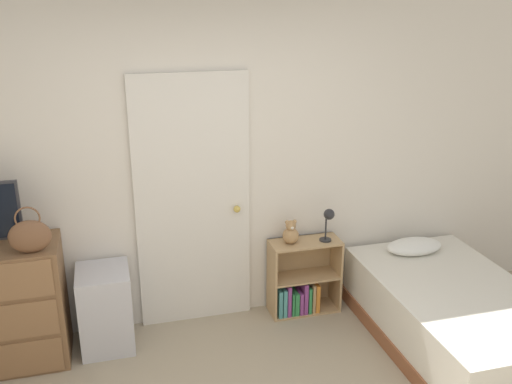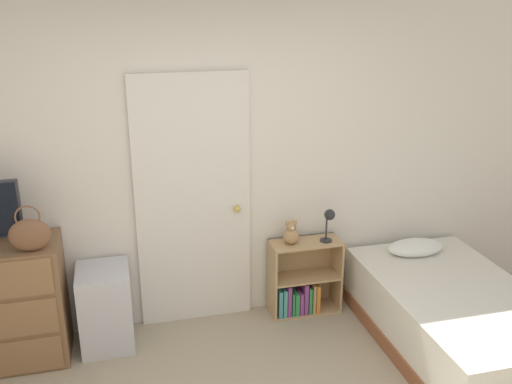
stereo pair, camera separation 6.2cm
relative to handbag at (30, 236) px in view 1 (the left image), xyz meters
name	(u,v)px [view 1 (the left image)]	position (x,y,z in m)	size (l,w,h in m)	color
wall_back	(199,169)	(1.22, 0.44, 0.24)	(10.00, 0.06, 2.55)	silver
door_closed	(193,203)	(1.16, 0.39, -0.02)	(0.90, 0.09, 2.03)	silver
handbag	(30,236)	(0.00, 0.00, 0.00)	(0.28, 0.11, 0.33)	brown
storage_bin	(106,308)	(0.43, 0.18, -0.72)	(0.39, 0.43, 0.63)	silver
bookshelf	(300,285)	(2.03, 0.26, -0.80)	(0.59, 0.26, 0.64)	tan
teddy_bear	(291,233)	(1.93, 0.26, -0.31)	(0.13, 0.13, 0.20)	tan
desk_lamp	(328,218)	(2.24, 0.23, -0.20)	(0.11, 0.11, 0.28)	#262628
bed	(455,316)	(2.99, -0.52, -0.79)	(1.08, 1.84, 0.60)	brown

